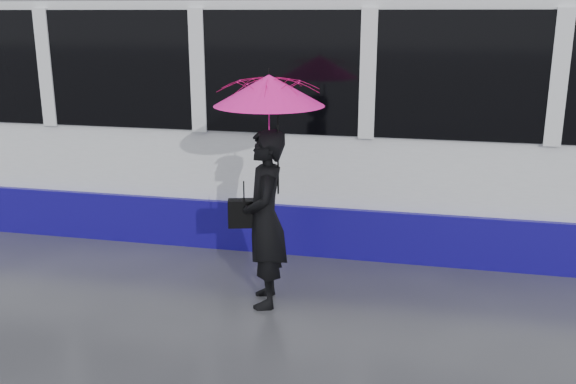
# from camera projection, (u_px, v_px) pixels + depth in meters

# --- Properties ---
(ground) EXTENTS (90.00, 90.00, 0.00)m
(ground) POSITION_uv_depth(u_px,v_px,m) (290.00, 299.00, 6.66)
(ground) COLOR #2E2E33
(ground) RESTS_ON ground
(rails) EXTENTS (34.00, 1.51, 0.02)m
(rails) POSITION_uv_depth(u_px,v_px,m) (328.00, 223.00, 9.01)
(rails) COLOR #3F3D38
(rails) RESTS_ON ground
(tram) EXTENTS (26.00, 2.56, 3.35)m
(tram) POSITION_uv_depth(u_px,v_px,m) (414.00, 111.00, 8.34)
(tram) COLOR white
(tram) RESTS_ON ground
(woman) EXTENTS (0.58, 0.74, 1.79)m
(woman) POSITION_uv_depth(u_px,v_px,m) (265.00, 219.00, 6.34)
(woman) COLOR black
(woman) RESTS_ON ground
(umbrella) EXTENTS (1.29, 1.29, 1.21)m
(umbrella) POSITION_uv_depth(u_px,v_px,m) (269.00, 112.00, 6.04)
(umbrella) COLOR #ED1463
(umbrella) RESTS_ON ground
(handbag) EXTENTS (0.35, 0.22, 0.46)m
(handbag) POSITION_uv_depth(u_px,v_px,m) (244.00, 213.00, 6.39)
(handbag) COLOR black
(handbag) RESTS_ON ground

